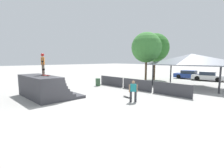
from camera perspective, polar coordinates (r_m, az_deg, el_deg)
name	(u,v)px	position (r m, az deg, el deg)	size (l,w,h in m)	color
ground_plane	(78,103)	(12.17, -10.95, -6.24)	(160.00, 160.00, 0.00)	#A3A09B
quarter_pipe_ramp	(44,88)	(14.74, -21.38, -1.15)	(4.92, 3.46, 1.72)	#38383D
skater_on_deck	(43,63)	(14.78, -21.64, 6.49)	(0.72, 0.47, 1.72)	#6B6051
skateboard_on_deck	(46,75)	(14.14, -20.85, 2.69)	(0.87, 0.42, 0.09)	green
bystander_walking	(133,90)	(12.23, 6.95, -2.03)	(0.47, 0.52, 1.52)	#2D2D33
skateboard_on_ground	(127,97)	(13.72, 4.96, -4.24)	(0.87, 0.32, 0.09)	silver
barrier_fence	(137,85)	(17.19, 8.09, -0.20)	(10.83, 0.12, 1.05)	#3D3D42
pavilion_shelter	(191,60)	(20.73, 24.48, 7.27)	(8.08, 4.76, 3.57)	#2D2D33
tree_beside_pavilion	(146,48)	(24.22, 11.20, 11.61)	(4.02, 4.02, 6.55)	brown
tree_far_back	(155,48)	(26.39, 13.86, 11.42)	(4.05, 4.05, 6.65)	brown
trash_bin	(98,82)	(19.69, -4.62, 0.61)	(0.52, 0.52, 0.85)	#385B3D
parked_car_blue	(189,75)	(29.20, 23.92, 2.73)	(4.52, 1.98, 1.27)	navy
parked_car_white	(208,76)	(27.80, 28.87, 2.18)	(4.40, 2.53, 1.27)	silver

